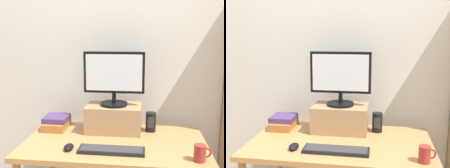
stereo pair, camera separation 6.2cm
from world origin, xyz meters
TOP-DOWN VIEW (x-y plane):
  - back_wall at (0.00, 0.51)m, footprint 7.00×0.08m
  - desk at (0.00, 0.00)m, footprint 1.29×0.75m
  - riser_box at (-0.03, 0.21)m, footprint 0.43×0.29m
  - computer_monitor at (-0.03, 0.21)m, footprint 0.47×0.21m
  - keyboard at (-0.00, -0.20)m, footprint 0.43×0.13m
  - computer_mouse at (-0.29, -0.20)m, footprint 0.06×0.10m
  - book_stack at (-0.50, 0.21)m, footprint 0.19×0.26m
  - coffee_mug at (0.55, -0.26)m, footprint 0.10×0.07m
  - desk_speaker at (0.26, 0.23)m, footprint 0.08×0.08m

SIDE VIEW (x-z plane):
  - desk at x=0.00m, z-range 0.28..0.98m
  - keyboard at x=0.00m, z-range 0.70..0.73m
  - computer_mouse at x=-0.29m, z-range 0.70..0.74m
  - book_stack at x=-0.50m, z-range 0.70..0.80m
  - coffee_mug at x=0.55m, z-range 0.71..0.81m
  - desk_speaker at x=0.26m, z-range 0.70..0.86m
  - riser_box at x=-0.03m, z-range 0.70..0.91m
  - computer_monitor at x=-0.03m, z-range 0.93..1.35m
  - back_wall at x=0.00m, z-range 0.00..2.60m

